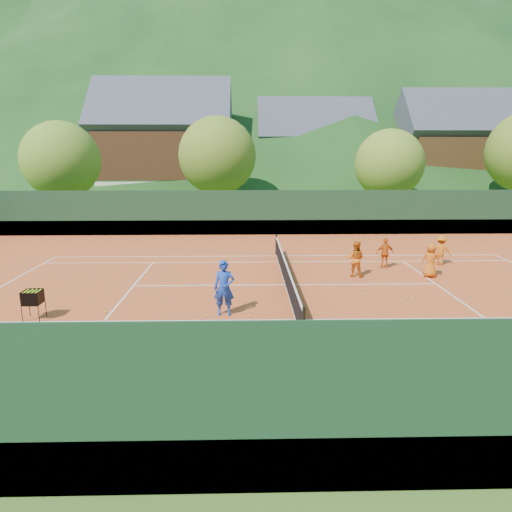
{
  "coord_description": "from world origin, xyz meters",
  "views": [
    {
      "loc": [
        -1.68,
        -18.47,
        5.5
      ],
      "look_at": [
        -1.25,
        0.0,
        1.28
      ],
      "focal_mm": 32.0,
      "sensor_mm": 36.0,
      "label": 1
    }
  ],
  "objects_px": {
    "coach": "(224,288)",
    "chalet_mid": "(313,157)",
    "student_c": "(431,260)",
    "tennis_net": "(286,273)",
    "chalet_right": "(452,154)",
    "ball_hopper": "(33,298)",
    "student_d": "(441,250)",
    "chalet_left": "(165,150)",
    "student_b": "(385,253)",
    "student_a": "(355,259)"
  },
  "relations": [
    {
      "from": "chalet_left",
      "to": "chalet_right",
      "type": "bearing_deg",
      "value": 0.0
    },
    {
      "from": "coach",
      "to": "chalet_right",
      "type": "bearing_deg",
      "value": 59.58
    },
    {
      "from": "student_c",
      "to": "tennis_net",
      "type": "distance_m",
      "value": 6.65
    },
    {
      "from": "coach",
      "to": "student_a",
      "type": "bearing_deg",
      "value": 43.97
    },
    {
      "from": "student_c",
      "to": "chalet_left",
      "type": "distance_m",
      "value": 33.67
    },
    {
      "from": "coach",
      "to": "chalet_mid",
      "type": "bearing_deg",
      "value": 80.68
    },
    {
      "from": "coach",
      "to": "chalet_left",
      "type": "bearing_deg",
      "value": 106.03
    },
    {
      "from": "tennis_net",
      "to": "chalet_mid",
      "type": "bearing_deg",
      "value": 79.99
    },
    {
      "from": "coach",
      "to": "chalet_mid",
      "type": "distance_m",
      "value": 38.72
    },
    {
      "from": "student_b",
      "to": "chalet_left",
      "type": "bearing_deg",
      "value": -63.64
    },
    {
      "from": "tennis_net",
      "to": "chalet_mid",
      "type": "height_order",
      "value": "chalet_mid"
    },
    {
      "from": "student_a",
      "to": "chalet_mid",
      "type": "height_order",
      "value": "chalet_mid"
    },
    {
      "from": "student_b",
      "to": "chalet_left",
      "type": "height_order",
      "value": "chalet_left"
    },
    {
      "from": "coach",
      "to": "chalet_mid",
      "type": "relative_size",
      "value": 0.15
    },
    {
      "from": "student_d",
      "to": "chalet_mid",
      "type": "bearing_deg",
      "value": -69.76
    },
    {
      "from": "student_c",
      "to": "tennis_net",
      "type": "xyz_separation_m",
      "value": [
        -6.55,
        -1.08,
        -0.27
      ]
    },
    {
      "from": "coach",
      "to": "tennis_net",
      "type": "distance_m",
      "value": 4.35
    },
    {
      "from": "tennis_net",
      "to": "chalet_left",
      "type": "distance_m",
      "value": 32.04
    },
    {
      "from": "chalet_mid",
      "to": "student_a",
      "type": "bearing_deg",
      "value": -94.83
    },
    {
      "from": "ball_hopper",
      "to": "chalet_right",
      "type": "relative_size",
      "value": 0.08
    },
    {
      "from": "student_a",
      "to": "student_b",
      "type": "relative_size",
      "value": 1.1
    },
    {
      "from": "student_d",
      "to": "chalet_mid",
      "type": "distance_m",
      "value": 31.07
    },
    {
      "from": "student_b",
      "to": "chalet_mid",
      "type": "height_order",
      "value": "chalet_mid"
    },
    {
      "from": "coach",
      "to": "chalet_mid",
      "type": "height_order",
      "value": "chalet_mid"
    },
    {
      "from": "student_c",
      "to": "chalet_right",
      "type": "relative_size",
      "value": 0.13
    },
    {
      "from": "coach",
      "to": "ball_hopper",
      "type": "height_order",
      "value": "coach"
    },
    {
      "from": "chalet_left",
      "to": "chalet_mid",
      "type": "relative_size",
      "value": 1.09
    },
    {
      "from": "ball_hopper",
      "to": "chalet_mid",
      "type": "xyz_separation_m",
      "value": [
        14.78,
        37.86,
        4.22
      ]
    },
    {
      "from": "student_b",
      "to": "tennis_net",
      "type": "xyz_separation_m",
      "value": [
        -5.01,
        -2.74,
        -0.24
      ]
    },
    {
      "from": "student_a",
      "to": "chalet_right",
      "type": "xyz_separation_m",
      "value": [
        16.76,
        28.72,
        4.42
      ]
    },
    {
      "from": "tennis_net",
      "to": "chalet_mid",
      "type": "relative_size",
      "value": 0.95
    },
    {
      "from": "tennis_net",
      "to": "student_b",
      "type": "bearing_deg",
      "value": 28.65
    },
    {
      "from": "chalet_right",
      "to": "student_d",
      "type": "bearing_deg",
      "value": -114.29
    },
    {
      "from": "student_d",
      "to": "chalet_right",
      "type": "relative_size",
      "value": 0.13
    },
    {
      "from": "ball_hopper",
      "to": "chalet_left",
      "type": "xyz_separation_m",
      "value": [
        -1.22,
        33.86,
        4.88
      ]
    },
    {
      "from": "student_d",
      "to": "chalet_right",
      "type": "xyz_separation_m",
      "value": [
        12.06,
        26.72,
        4.49
      ]
    },
    {
      "from": "coach",
      "to": "ball_hopper",
      "type": "bearing_deg",
      "value": -174.18
    },
    {
      "from": "ball_hopper",
      "to": "student_d",
      "type": "bearing_deg",
      "value": 23.11
    },
    {
      "from": "chalet_left",
      "to": "chalet_mid",
      "type": "bearing_deg",
      "value": 14.04
    },
    {
      "from": "student_d",
      "to": "ball_hopper",
      "type": "xyz_separation_m",
      "value": [
        -16.72,
        -7.13,
        0.0
      ]
    },
    {
      "from": "student_d",
      "to": "ball_hopper",
      "type": "distance_m",
      "value": 18.18
    },
    {
      "from": "student_d",
      "to": "ball_hopper",
      "type": "bearing_deg",
      "value": 39.73
    },
    {
      "from": "ball_hopper",
      "to": "chalet_right",
      "type": "bearing_deg",
      "value": 49.64
    },
    {
      "from": "ball_hopper",
      "to": "chalet_left",
      "type": "height_order",
      "value": "chalet_left"
    },
    {
      "from": "coach",
      "to": "student_c",
      "type": "xyz_separation_m",
      "value": [
        8.98,
        4.66,
        -0.19
      ]
    },
    {
      "from": "chalet_left",
      "to": "student_a",
      "type": "bearing_deg",
      "value": -65.26
    },
    {
      "from": "chalet_right",
      "to": "chalet_mid",
      "type": "bearing_deg",
      "value": 164.05
    },
    {
      "from": "tennis_net",
      "to": "student_c",
      "type": "bearing_deg",
      "value": 9.36
    },
    {
      "from": "ball_hopper",
      "to": "student_c",
      "type": "bearing_deg",
      "value": 17.85
    },
    {
      "from": "student_a",
      "to": "student_d",
      "type": "height_order",
      "value": "student_a"
    }
  ]
}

